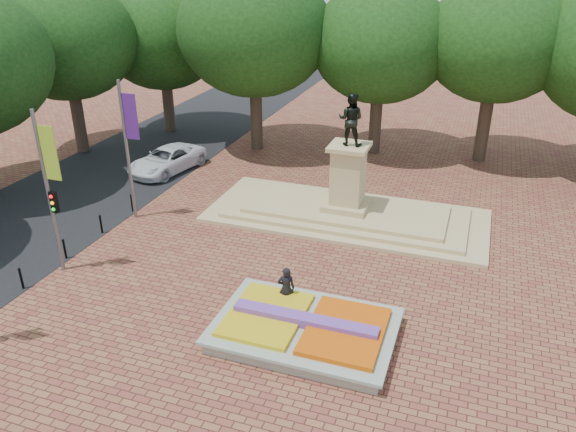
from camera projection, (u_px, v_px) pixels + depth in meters
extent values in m
plane|color=brown|center=(296.00, 302.00, 21.88)|extent=(90.00, 90.00, 0.00)
cube|color=black|center=(65.00, 200.00, 30.63)|extent=(9.00, 90.00, 0.02)
cube|color=gray|center=(305.00, 332.00, 19.78)|extent=(6.00, 4.00, 0.45)
cube|color=#A6B1A1|center=(305.00, 326.00, 19.67)|extent=(6.30, 4.30, 0.12)
cube|color=orange|center=(345.00, 331.00, 19.17)|extent=(2.60, 3.40, 0.22)
cube|color=gold|center=(266.00, 315.00, 20.05)|extent=(2.60, 3.40, 0.18)
cube|color=#5D328B|center=(305.00, 321.00, 19.57)|extent=(5.20, 0.55, 0.38)
cube|color=tan|center=(346.00, 216.00, 28.64)|extent=(14.00, 6.00, 0.20)
cube|color=tan|center=(346.00, 212.00, 28.55)|extent=(12.00, 5.00, 0.20)
cube|color=tan|center=(346.00, 209.00, 28.47)|extent=(10.00, 4.00, 0.20)
cube|color=tan|center=(347.00, 204.00, 28.36)|extent=(2.20, 2.20, 0.30)
cube|color=tan|center=(348.00, 176.00, 27.69)|extent=(1.50, 1.50, 2.80)
cube|color=tan|center=(349.00, 147.00, 27.04)|extent=(1.90, 1.90, 0.20)
imported|color=black|center=(351.00, 119.00, 26.46)|extent=(1.22, 0.95, 2.50)
cylinder|color=#37261E|center=(168.00, 106.00, 41.12)|extent=(0.80, 0.80, 4.00)
ellipsoid|color=black|center=(162.00, 39.00, 39.09)|extent=(8.80, 8.80, 7.48)
cylinder|color=#37261E|center=(270.00, 115.00, 38.72)|extent=(0.80, 0.80, 4.00)
ellipsoid|color=black|center=(269.00, 45.00, 36.69)|extent=(8.80, 8.80, 7.48)
cylinder|color=#37261E|center=(370.00, 125.00, 36.62)|extent=(0.80, 0.80, 4.00)
ellipsoid|color=black|center=(375.00, 51.00, 34.59)|extent=(8.80, 8.80, 7.48)
cylinder|color=#37261E|center=(482.00, 136.00, 34.52)|extent=(0.80, 0.80, 4.00)
ellipsoid|color=black|center=(494.00, 58.00, 32.49)|extent=(8.80, 8.80, 7.48)
cylinder|color=#37261E|center=(85.00, 120.00, 37.95)|extent=(0.80, 0.80, 3.84)
ellipsoid|color=black|center=(74.00, 52.00, 36.01)|extent=(8.40, 8.40, 7.14)
cylinder|color=slate|center=(49.00, 194.00, 22.57)|extent=(0.16, 0.16, 7.00)
cube|color=#96B925|center=(50.00, 153.00, 21.66)|extent=(0.70, 0.04, 2.20)
cylinder|color=slate|center=(127.00, 152.00, 27.25)|extent=(0.16, 0.16, 7.00)
cube|color=#4E1C75|center=(131.00, 117.00, 26.34)|extent=(0.70, 0.04, 2.20)
cube|color=black|center=(54.00, 202.00, 22.64)|extent=(0.28, 0.18, 0.90)
cylinder|color=black|center=(21.00, 279.00, 22.51)|extent=(0.10, 0.10, 0.90)
sphere|color=black|center=(19.00, 269.00, 22.31)|extent=(0.12, 0.12, 0.12)
cylinder|color=black|center=(65.00, 250.00, 24.72)|extent=(0.10, 0.10, 0.90)
sphere|color=black|center=(63.00, 240.00, 24.52)|extent=(0.12, 0.12, 0.12)
cylinder|color=black|center=(101.00, 225.00, 26.94)|extent=(0.10, 0.10, 0.90)
sphere|color=black|center=(100.00, 216.00, 26.73)|extent=(0.12, 0.12, 0.12)
cylinder|color=black|center=(132.00, 204.00, 29.15)|extent=(0.10, 0.10, 0.90)
sphere|color=black|center=(131.00, 195.00, 28.94)|extent=(0.12, 0.12, 0.12)
imported|color=silver|center=(167.00, 160.00, 34.34)|extent=(3.44, 5.66, 1.47)
imported|color=black|center=(286.00, 288.00, 21.08)|extent=(0.77, 0.63, 1.81)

